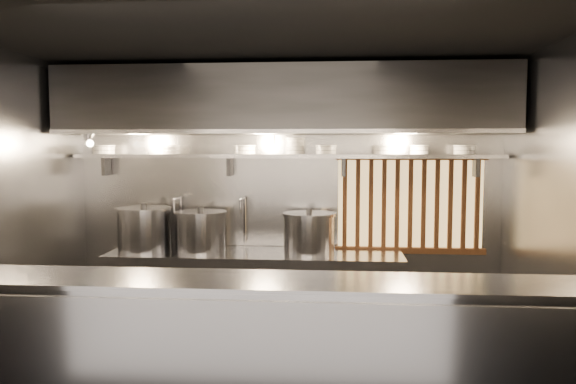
# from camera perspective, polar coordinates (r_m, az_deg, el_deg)

# --- Properties ---
(ceiling) EXTENTS (4.50, 4.50, 0.00)m
(ceiling) POSITION_cam_1_polar(r_m,az_deg,el_deg) (4.58, -1.76, 14.96)
(ceiling) COLOR black
(ceiling) RESTS_ON wall_back
(wall_back) EXTENTS (4.50, 0.00, 4.50)m
(wall_back) POSITION_cam_1_polar(r_m,az_deg,el_deg) (6.02, -0.11, -0.87)
(wall_back) COLOR gray
(wall_back) RESTS_ON floor
(wall_left) EXTENTS (0.00, 3.00, 3.00)m
(wall_left) POSITION_cam_1_polar(r_m,az_deg,el_deg) (5.29, -26.75, -2.15)
(wall_left) COLOR gray
(wall_left) RESTS_ON floor
(wall_right) EXTENTS (0.00, 3.00, 3.00)m
(wall_right) POSITION_cam_1_polar(r_m,az_deg,el_deg) (4.84, 25.85, -2.71)
(wall_right) COLOR gray
(wall_right) RESTS_ON floor
(serving_counter) EXTENTS (4.50, 0.56, 1.13)m
(serving_counter) POSITION_cam_1_polar(r_m,az_deg,el_deg) (3.82, -3.36, -17.07)
(serving_counter) COLOR gray
(serving_counter) RESTS_ON floor
(cooking_bench) EXTENTS (3.00, 0.70, 0.90)m
(cooking_bench) POSITION_cam_1_polar(r_m,az_deg,el_deg) (5.87, -3.39, -10.48)
(cooking_bench) COLOR gray
(cooking_bench) RESTS_ON floor
(bowl_shelf) EXTENTS (4.40, 0.34, 0.04)m
(bowl_shelf) POSITION_cam_1_polar(r_m,az_deg,el_deg) (5.82, -0.26, 3.66)
(bowl_shelf) COLOR gray
(bowl_shelf) RESTS_ON wall_back
(exhaust_hood) EXTENTS (4.40, 0.81, 0.65)m
(exhaust_hood) POSITION_cam_1_polar(r_m,az_deg,el_deg) (5.61, -0.47, 9.19)
(exhaust_hood) COLOR #2D2D30
(exhaust_hood) RESTS_ON ceiling
(wood_screen) EXTENTS (1.56, 0.09, 1.04)m
(wood_screen) POSITION_cam_1_polar(r_m,az_deg,el_deg) (6.01, 12.29, -1.19)
(wood_screen) COLOR #E8B968
(wood_screen) RESTS_ON wall_back
(faucet_left) EXTENTS (0.04, 0.30, 0.50)m
(faucet_left) POSITION_cam_1_polar(r_m,az_deg,el_deg) (6.11, -11.04, -1.76)
(faucet_left) COLOR silver
(faucet_left) RESTS_ON wall_back
(faucet_right) EXTENTS (0.04, 0.30, 0.50)m
(faucet_right) POSITION_cam_1_polar(r_m,az_deg,el_deg) (5.96, -4.54, -1.85)
(faucet_right) COLOR silver
(faucet_right) RESTS_ON wall_back
(heat_lamp) EXTENTS (0.25, 0.35, 0.20)m
(heat_lamp) POSITION_cam_1_polar(r_m,az_deg,el_deg) (5.84, -19.65, 5.23)
(heat_lamp) COLOR gray
(heat_lamp) RESTS_ON exhaust_hood
(pendant_bulb) EXTENTS (0.09, 0.09, 0.19)m
(pendant_bulb) POSITION_cam_1_polar(r_m,az_deg,el_deg) (5.71, -1.37, 4.47)
(pendant_bulb) COLOR #2D2D30
(pendant_bulb) RESTS_ON exhaust_hood
(stock_pot_left) EXTENTS (0.67, 0.67, 0.49)m
(stock_pot_left) POSITION_cam_1_polar(r_m,az_deg,el_deg) (6.02, -14.40, -3.65)
(stock_pot_left) COLOR gray
(stock_pot_left) RESTS_ON cooking_bench
(stock_pot_mid) EXTENTS (0.56, 0.56, 0.46)m
(stock_pot_mid) POSITION_cam_1_polar(r_m,az_deg,el_deg) (5.85, -8.87, -3.95)
(stock_pot_mid) COLOR gray
(stock_pot_mid) RESTS_ON cooking_bench
(stock_pot_right) EXTENTS (0.57, 0.57, 0.45)m
(stock_pot_right) POSITION_cam_1_polar(r_m,az_deg,el_deg) (5.70, 2.15, -4.16)
(stock_pot_right) COLOR gray
(stock_pot_right) RESTS_ON cooking_bench
(bowl_stack_0) EXTENTS (0.24, 0.24, 0.09)m
(bowl_stack_0) POSITION_cam_1_polar(r_m,az_deg,el_deg) (6.29, -18.22, 4.12)
(bowl_stack_0) COLOR silver
(bowl_stack_0) RESTS_ON bowl_shelf
(bowl_stack_1) EXTENTS (0.20, 0.20, 0.09)m
(bowl_stack_1) POSITION_cam_1_polar(r_m,az_deg,el_deg) (6.04, -11.73, 4.24)
(bowl_stack_1) COLOR silver
(bowl_stack_1) RESTS_ON bowl_shelf
(bowl_stack_2) EXTENTS (0.23, 0.23, 0.09)m
(bowl_stack_2) POSITION_cam_1_polar(r_m,az_deg,el_deg) (5.87, -4.39, 4.31)
(bowl_stack_2) COLOR silver
(bowl_stack_2) RESTS_ON bowl_shelf
(bowl_stack_3) EXTENTS (0.21, 0.21, 0.17)m
(bowl_stack_3) POSITION_cam_1_polar(r_m,az_deg,el_deg) (5.81, 0.70, 4.70)
(bowl_stack_3) COLOR silver
(bowl_stack_3) RESTS_ON bowl_shelf
(bowl_stack_4) EXTENTS (0.22, 0.22, 0.09)m
(bowl_stack_4) POSITION_cam_1_polar(r_m,az_deg,el_deg) (5.80, 3.88, 4.31)
(bowl_stack_4) COLOR silver
(bowl_stack_4) RESTS_ON bowl_shelf
(bowl_stack_5) EXTENTS (0.21, 0.21, 0.09)m
(bowl_stack_5) POSITION_cam_1_polar(r_m,az_deg,el_deg) (5.82, 9.62, 4.26)
(bowl_stack_5) COLOR silver
(bowl_stack_5) RESTS_ON bowl_shelf
(bowl_stack_6) EXTENTS (0.20, 0.20, 0.09)m
(bowl_stack_6) POSITION_cam_1_polar(r_m,az_deg,el_deg) (5.86, 13.18, 4.21)
(bowl_stack_6) COLOR silver
(bowl_stack_6) RESTS_ON bowl_shelf
(bowl_stack_7) EXTENTS (0.23, 0.23, 0.09)m
(bowl_stack_7) POSITION_cam_1_polar(r_m,az_deg,el_deg) (5.94, 17.50, 4.12)
(bowl_stack_7) COLOR silver
(bowl_stack_7) RESTS_ON bowl_shelf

